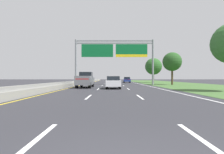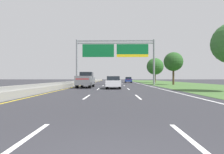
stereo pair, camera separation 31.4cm
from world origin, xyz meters
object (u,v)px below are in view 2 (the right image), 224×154
Objects in this scene: roadside_tree_mid at (173,62)px; pickup_truck_grey at (86,80)px; overhead_sign_gantry at (115,53)px; roadside_tree_far at (155,66)px; car_white_centre_lane_sedan at (113,82)px; car_blue_right_lane_sedan at (128,80)px; car_silver_centre_lane_sedan at (114,80)px; car_darkgreen_centre_lane_sedan at (113,80)px.

pickup_truck_grey is at bearing -148.70° from roadside_tree_mid.
overhead_sign_gantry reaches higher than roadside_tree_far.
car_white_centre_lane_sedan is 26.37m from car_blue_right_lane_sedan.
car_silver_centre_lane_sedan is at bearing -0.16° from car_white_centre_lane_sedan.
car_darkgreen_centre_lane_sedan is at bearing -165.35° from roadside_tree_far.
pickup_truck_grey is at bearing 171.70° from car_darkgreen_centre_lane_sedan.
pickup_truck_grey reaches higher than car_silver_centre_lane_sedan.
car_blue_right_lane_sedan is at bearing 76.48° from overhead_sign_gantry.
car_darkgreen_centre_lane_sedan is 24.24m from car_white_centre_lane_sedan.
car_darkgreen_centre_lane_sedan is (3.74, 22.01, -0.26)m from pickup_truck_grey.
roadside_tree_far is (11.58, 27.31, 3.74)m from car_white_centre_lane_sedan.
roadside_tree_far is at bearing 55.44° from overhead_sign_gantry.
car_darkgreen_centre_lane_sedan is 12.71m from roadside_tree_far.
roadside_tree_mid is at bearing -135.90° from car_darkgreen_centre_lane_sedan.
pickup_truck_grey is at bearing 60.20° from car_white_centre_lane_sedan.
pickup_truck_grey is 25.10m from car_blue_right_lane_sedan.
roadside_tree_far is (11.75, 3.07, 3.74)m from car_darkgreen_centre_lane_sedan.
car_blue_right_lane_sedan is at bearing -64.67° from car_darkgreen_centre_lane_sedan.
pickup_truck_grey is 1.23× the size of car_white_centre_lane_sedan.
overhead_sign_gantry is 3.39× the size of car_darkgreen_centre_lane_sedan.
car_blue_right_lane_sedan is (4.11, 1.83, 0.00)m from car_darkgreen_centre_lane_sedan.
roadside_tree_far is (11.28, 16.37, -1.61)m from overhead_sign_gantry.
car_silver_centre_lane_sedan is at bearing 155.72° from roadside_tree_mid.
car_darkgreen_centre_lane_sedan is at bearing -9.62° from pickup_truck_grey.
roadside_tree_far is (7.64, 1.24, 3.74)m from car_blue_right_lane_sedan.
overhead_sign_gantry is 19.95m from roadside_tree_far.
car_blue_right_lane_sedan is at bearing 117.64° from roadside_tree_mid.
car_white_centre_lane_sedan is 16.75m from roadside_tree_mid.
overhead_sign_gantry reaches higher than car_white_centre_lane_sedan.
roadside_tree_mid is at bearing 3.40° from overhead_sign_gantry.
overhead_sign_gantry is 11.36m from roadside_tree_mid.
overhead_sign_gantry reaches higher than car_blue_right_lane_sedan.
overhead_sign_gantry is 2.39× the size of roadside_tree_mid.
car_blue_right_lane_sedan is at bearing -170.76° from roadside_tree_far.
roadside_tree_mid is (11.50, -5.19, 3.65)m from car_silver_centre_lane_sedan.
car_white_centre_lane_sedan is at bearing 172.78° from car_blue_right_lane_sedan.
pickup_truck_grey is at bearing 165.40° from car_silver_centre_lane_sedan.
roadside_tree_far is (11.57, 10.52, 3.74)m from car_silver_centre_lane_sedan.
overhead_sign_gantry is 12.18m from car_white_centre_lane_sedan.
car_silver_centre_lane_sedan is 16.79m from car_white_centre_lane_sedan.
overhead_sign_gantry is at bearing -1.68° from car_white_centre_lane_sedan.
roadside_tree_mid is (7.57, -14.46, 3.65)m from car_blue_right_lane_sedan.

